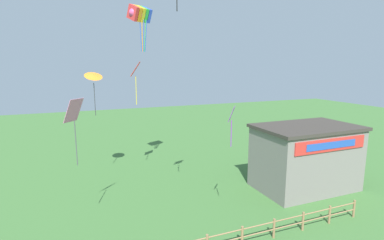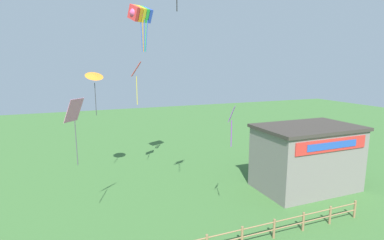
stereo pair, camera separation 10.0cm
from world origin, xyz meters
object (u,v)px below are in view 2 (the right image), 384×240
(kite_red_diamond, at_px, (136,73))
(kite_purple_streamer, at_px, (232,119))
(seaside_building, at_px, (306,157))
(kite_rainbow_parafoil, at_px, (140,14))
(kite_pink_diamond, at_px, (74,116))
(kite_orange_delta, at_px, (94,76))

(kite_red_diamond, distance_m, kite_purple_streamer, 10.06)
(seaside_building, distance_m, kite_rainbow_parafoil, 16.79)
(kite_rainbow_parafoil, distance_m, kite_red_diamond, 4.46)
(seaside_building, bearing_deg, kite_pink_diamond, -179.45)
(kite_pink_diamond, distance_m, kite_red_diamond, 8.18)
(seaside_building, height_order, kite_red_diamond, kite_red_diamond)
(kite_rainbow_parafoil, relative_size, kite_pink_diamond, 0.94)
(kite_orange_delta, bearing_deg, kite_pink_diamond, -103.02)
(seaside_building, relative_size, kite_orange_delta, 2.26)
(kite_red_diamond, height_order, kite_purple_streamer, kite_red_diamond)
(kite_purple_streamer, bearing_deg, kite_orange_delta, 123.04)
(seaside_building, distance_m, kite_pink_diamond, 16.93)
(seaside_building, distance_m, kite_red_diamond, 14.67)
(seaside_building, xyz_separation_m, kite_rainbow_parafoil, (-11.18, 6.34, 10.80))
(kite_rainbow_parafoil, bearing_deg, kite_red_diamond, -162.53)
(kite_rainbow_parafoil, xyz_separation_m, kite_red_diamond, (-0.49, -0.16, -4.43))
(kite_orange_delta, xyz_separation_m, kite_purple_streamer, (6.42, -9.87, -2.07))
(kite_orange_delta, height_order, kite_pink_diamond, kite_orange_delta)
(kite_orange_delta, relative_size, kite_red_diamond, 1.02)
(kite_orange_delta, relative_size, kite_purple_streamer, 1.50)
(kite_rainbow_parafoil, height_order, kite_red_diamond, kite_rainbow_parafoil)
(kite_pink_diamond, xyz_separation_m, kite_red_diamond, (4.71, 6.34, 2.13))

